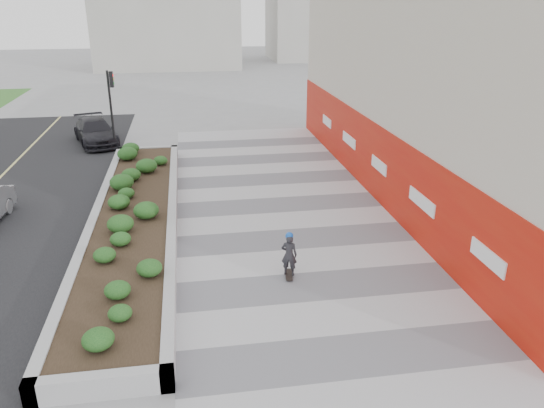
{
  "coord_description": "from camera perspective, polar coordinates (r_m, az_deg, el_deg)",
  "views": [
    {
      "loc": [
        -3.43,
        -11.03,
        7.69
      ],
      "look_at": [
        -0.73,
        5.57,
        1.1
      ],
      "focal_mm": 35.0,
      "sensor_mm": 36.0,
      "label": 1
    }
  ],
  "objects": [
    {
      "name": "ground",
      "position": [
        13.87,
        6.85,
        -12.43
      ],
      "size": [
        160.0,
        160.0,
        0.0
      ],
      "primitive_type": "plane",
      "color": "gray",
      "rests_on": "ground"
    },
    {
      "name": "building",
      "position": [
        22.85,
        18.34,
        11.0
      ],
      "size": [
        6.04,
        24.08,
        8.0
      ],
      "color": "beige",
      "rests_on": "ground"
    },
    {
      "name": "skateboarder",
      "position": [
        15.43,
        1.85,
        -5.44
      ],
      "size": [
        0.54,
        0.74,
        1.43
      ],
      "rotation": [
        0.0,
        0.0,
        -0.15
      ],
      "color": "beige",
      "rests_on": "ground"
    },
    {
      "name": "walkway",
      "position": [
        16.36,
        4.0,
        -6.67
      ],
      "size": [
        8.0,
        36.0,
        0.01
      ],
      "primitive_type": "cube",
      "color": "#A8A8AD",
      "rests_on": "ground"
    },
    {
      "name": "manhole_cover",
      "position": [
        16.47,
        5.7,
        -6.53
      ],
      "size": [
        0.44,
        0.44,
        0.01
      ],
      "primitive_type": "cylinder",
      "color": "#595654",
      "rests_on": "ground"
    },
    {
      "name": "car_dark",
      "position": [
        31.4,
        -18.45,
        7.41
      ],
      "size": [
        3.23,
        5.04,
        1.36
      ],
      "primitive_type": "imported",
      "rotation": [
        0.0,
        0.0,
        0.31
      ],
      "color": "black",
      "rests_on": "ground"
    },
    {
      "name": "traffic_signal_near",
      "position": [
        29.2,
        -16.89,
        10.78
      ],
      "size": [
        0.33,
        0.28,
        4.2
      ],
      "color": "black",
      "rests_on": "ground"
    },
    {
      "name": "planter",
      "position": [
        19.55,
        -14.64,
        -1.17
      ],
      "size": [
        3.0,
        18.0,
        0.9
      ],
      "color": "#9E9EA0",
      "rests_on": "ground"
    }
  ]
}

